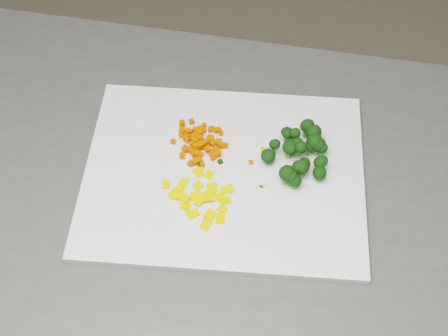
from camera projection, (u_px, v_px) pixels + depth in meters
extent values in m
cube|color=#434341|center=(215.00, 313.00, 1.29)|extent=(1.14, 0.99, 0.90)
cube|color=silver|center=(224.00, 174.00, 0.93)|extent=(0.50, 0.44, 0.01)
cube|color=#D83E02|center=(173.00, 142.00, 0.96)|extent=(0.01, 0.01, 0.01)
cube|color=#D83E02|center=(185.00, 138.00, 0.95)|extent=(0.01, 0.01, 0.01)
cube|color=#D83E02|center=(204.00, 125.00, 0.98)|extent=(0.01, 0.01, 0.01)
cube|color=#D83E02|center=(211.00, 143.00, 0.96)|extent=(0.01, 0.01, 0.01)
cube|color=#D83E02|center=(225.00, 146.00, 0.95)|extent=(0.01, 0.01, 0.01)
cube|color=#D83E02|center=(216.00, 150.00, 0.95)|extent=(0.01, 0.01, 0.01)
cube|color=#D83E02|center=(201.00, 129.00, 0.97)|extent=(0.01, 0.01, 0.01)
cube|color=#D83E02|center=(212.00, 154.00, 0.94)|extent=(0.01, 0.01, 0.01)
cube|color=#D83E02|center=(182.00, 156.00, 0.94)|extent=(0.01, 0.01, 0.01)
cube|color=#D83E02|center=(212.00, 144.00, 0.96)|extent=(0.01, 0.01, 0.01)
cube|color=#D83E02|center=(208.00, 144.00, 0.96)|extent=(0.01, 0.01, 0.01)
cube|color=#D83E02|center=(202.00, 144.00, 0.95)|extent=(0.01, 0.01, 0.01)
cube|color=#D83E02|center=(218.00, 143.00, 0.96)|extent=(0.01, 0.01, 0.01)
cube|color=#D83E02|center=(196.00, 146.00, 0.94)|extent=(0.01, 0.01, 0.01)
cube|color=#D83E02|center=(212.00, 129.00, 0.97)|extent=(0.01, 0.01, 0.01)
cube|color=#D83E02|center=(200.00, 145.00, 0.95)|extent=(0.01, 0.01, 0.01)
cube|color=#D83E02|center=(193.00, 142.00, 0.96)|extent=(0.01, 0.01, 0.01)
cube|color=#D83E02|center=(182.00, 129.00, 0.97)|extent=(0.01, 0.01, 0.01)
cube|color=#D83E02|center=(202.00, 146.00, 0.95)|extent=(0.01, 0.01, 0.01)
cube|color=#D83E02|center=(210.00, 138.00, 0.96)|extent=(0.01, 0.01, 0.01)
cube|color=#D83E02|center=(188.00, 139.00, 0.95)|extent=(0.01, 0.01, 0.01)
cube|color=#D83E02|center=(198.00, 146.00, 0.94)|extent=(0.01, 0.01, 0.01)
cube|color=#D83E02|center=(210.00, 139.00, 0.96)|extent=(0.01, 0.01, 0.01)
cube|color=#D83E02|center=(199.00, 146.00, 0.95)|extent=(0.01, 0.01, 0.01)
cube|color=#D83E02|center=(181.00, 135.00, 0.97)|extent=(0.01, 0.01, 0.01)
cube|color=#D83E02|center=(197.00, 154.00, 0.94)|extent=(0.01, 0.01, 0.01)
cube|color=#D83E02|center=(207.00, 141.00, 0.95)|extent=(0.01, 0.01, 0.01)
cube|color=#D83E02|center=(221.00, 133.00, 0.97)|extent=(0.01, 0.01, 0.01)
cube|color=#D83E02|center=(191.00, 164.00, 0.93)|extent=(0.01, 0.01, 0.01)
cube|color=#D83E02|center=(213.00, 157.00, 0.94)|extent=(0.01, 0.01, 0.01)
cube|color=#D83E02|center=(194.00, 140.00, 0.95)|extent=(0.01, 0.01, 0.01)
cube|color=#D83E02|center=(218.00, 130.00, 0.97)|extent=(0.01, 0.01, 0.01)
cube|color=#D83E02|center=(216.00, 130.00, 0.97)|extent=(0.01, 0.01, 0.01)
cube|color=#D83E02|center=(190.00, 150.00, 0.95)|extent=(0.01, 0.01, 0.01)
cube|color=#D83E02|center=(196.00, 153.00, 0.94)|extent=(0.01, 0.01, 0.01)
cube|color=#D83E02|center=(193.00, 137.00, 0.95)|extent=(0.01, 0.01, 0.01)
cube|color=#D83E02|center=(219.00, 144.00, 0.96)|extent=(0.01, 0.01, 0.01)
cube|color=#D83E02|center=(215.00, 154.00, 0.94)|extent=(0.01, 0.01, 0.01)
cube|color=#D83E02|center=(221.00, 146.00, 0.95)|extent=(0.01, 0.01, 0.01)
cube|color=#D83E02|center=(213.00, 158.00, 0.94)|extent=(0.01, 0.01, 0.01)
cube|color=#D83E02|center=(219.00, 142.00, 0.96)|extent=(0.01, 0.01, 0.01)
cube|color=#D83E02|center=(191.00, 144.00, 0.95)|extent=(0.01, 0.01, 0.01)
cube|color=#D83E02|center=(219.00, 131.00, 0.97)|extent=(0.01, 0.01, 0.01)
cube|color=#D83E02|center=(216.00, 131.00, 0.97)|extent=(0.01, 0.01, 0.01)
cube|color=#D83E02|center=(194.00, 162.00, 0.94)|extent=(0.01, 0.01, 0.01)
cube|color=#D83E02|center=(185.00, 149.00, 0.95)|extent=(0.01, 0.01, 0.01)
cube|color=#D83E02|center=(198.00, 161.00, 0.94)|extent=(0.01, 0.01, 0.01)
cube|color=#D83E02|center=(193.00, 154.00, 0.95)|extent=(0.01, 0.01, 0.01)
cube|color=#D83E02|center=(196.00, 134.00, 0.96)|extent=(0.01, 0.01, 0.01)
cube|color=#D83E02|center=(210.00, 130.00, 0.97)|extent=(0.01, 0.01, 0.01)
cube|color=#D83E02|center=(218.00, 153.00, 0.94)|extent=(0.01, 0.01, 0.01)
cube|color=#D83E02|center=(191.00, 122.00, 0.98)|extent=(0.01, 0.01, 0.01)
cube|color=#D83E02|center=(191.00, 163.00, 0.93)|extent=(0.01, 0.01, 0.01)
cube|color=#D83E02|center=(201.00, 155.00, 0.94)|extent=(0.01, 0.01, 0.01)
cube|color=#D83E02|center=(189.00, 132.00, 0.96)|extent=(0.01, 0.01, 0.01)
cube|color=#D83E02|center=(200.00, 138.00, 0.95)|extent=(0.01, 0.01, 0.01)
cube|color=#D83E02|center=(195.00, 148.00, 0.94)|extent=(0.01, 0.01, 0.01)
cube|color=#D83E02|center=(198.00, 131.00, 0.96)|extent=(0.01, 0.01, 0.01)
cube|color=#D83E02|center=(202.00, 165.00, 0.93)|extent=(0.01, 0.01, 0.01)
cube|color=#D83E02|center=(187.00, 136.00, 0.96)|extent=(0.01, 0.01, 0.01)
cube|color=#D83E02|center=(196.00, 136.00, 0.96)|extent=(0.01, 0.01, 0.01)
cube|color=#D83E02|center=(183.00, 131.00, 0.97)|extent=(0.01, 0.01, 0.01)
cube|color=#D83E02|center=(182.00, 123.00, 0.98)|extent=(0.01, 0.01, 0.01)
cube|color=#D83E02|center=(204.00, 130.00, 0.97)|extent=(0.01, 0.01, 0.01)
cube|color=#D83E02|center=(205.00, 147.00, 0.95)|extent=(0.01, 0.01, 0.01)
cube|color=#D83E02|center=(195.00, 141.00, 0.95)|extent=(0.01, 0.01, 0.01)
cube|color=#D83E02|center=(208.00, 150.00, 0.95)|extent=(0.01, 0.01, 0.01)
cube|color=#D83E02|center=(214.00, 157.00, 0.94)|extent=(0.01, 0.01, 0.01)
cube|color=#D83E02|center=(189.00, 133.00, 0.97)|extent=(0.01, 0.01, 0.01)
cube|color=#D83E02|center=(198.00, 137.00, 0.95)|extent=(0.01, 0.01, 0.01)
cube|color=#D83E02|center=(195.00, 130.00, 0.97)|extent=(0.01, 0.01, 0.01)
cube|color=#D83E02|center=(212.00, 140.00, 0.96)|extent=(0.01, 0.01, 0.01)
cube|color=#D83E02|center=(205.00, 143.00, 0.95)|extent=(0.01, 0.01, 0.01)
cube|color=#D83E02|center=(199.00, 133.00, 0.96)|extent=(0.01, 0.01, 0.01)
cube|color=yellow|center=(212.00, 187.00, 0.91)|extent=(0.02, 0.02, 0.01)
cube|color=yellow|center=(193.00, 214.00, 0.88)|extent=(0.02, 0.02, 0.01)
cube|color=yellow|center=(198.00, 186.00, 0.91)|extent=(0.02, 0.02, 0.00)
cube|color=yellow|center=(208.00, 197.00, 0.90)|extent=(0.02, 0.02, 0.00)
cube|color=yellow|center=(196.00, 196.00, 0.90)|extent=(0.02, 0.02, 0.00)
cube|color=yellow|center=(211.00, 190.00, 0.91)|extent=(0.02, 0.02, 0.01)
cube|color=yellow|center=(177.00, 191.00, 0.91)|extent=(0.02, 0.02, 0.00)
cube|color=yellow|center=(206.00, 224.00, 0.88)|extent=(0.02, 0.02, 0.00)
cube|color=yellow|center=(225.00, 201.00, 0.90)|extent=(0.02, 0.01, 0.00)
cube|color=yellow|center=(183.00, 183.00, 0.92)|extent=(0.02, 0.02, 0.01)
cube|color=yellow|center=(176.00, 195.00, 0.90)|extent=(0.02, 0.02, 0.01)
cube|color=yellow|center=(210.00, 215.00, 0.88)|extent=(0.02, 0.02, 0.01)
cube|color=yellow|center=(223.00, 210.00, 0.89)|extent=(0.02, 0.02, 0.01)
cube|color=yellow|center=(200.00, 201.00, 0.89)|extent=(0.02, 0.02, 0.01)
cube|color=yellow|center=(166.00, 184.00, 0.91)|extent=(0.01, 0.01, 0.00)
cube|color=yellow|center=(196.00, 198.00, 0.90)|extent=(0.01, 0.02, 0.01)
cube|color=yellow|center=(186.00, 207.00, 0.89)|extent=(0.02, 0.02, 0.01)
cube|color=yellow|center=(211.00, 189.00, 0.91)|extent=(0.01, 0.01, 0.01)
cube|color=yellow|center=(185.00, 203.00, 0.90)|extent=(0.02, 0.02, 0.00)
cube|color=yellow|center=(224.00, 201.00, 0.90)|extent=(0.02, 0.02, 0.01)
cube|color=yellow|center=(206.00, 223.00, 0.88)|extent=(0.02, 0.02, 0.01)
cube|color=yellow|center=(184.00, 197.00, 0.90)|extent=(0.02, 0.02, 0.00)
cube|color=yellow|center=(207.00, 197.00, 0.90)|extent=(0.02, 0.02, 0.01)
cube|color=yellow|center=(198.00, 172.00, 0.93)|extent=(0.02, 0.02, 0.01)
cube|color=yellow|center=(220.00, 219.00, 0.88)|extent=(0.02, 0.02, 0.00)
cube|color=yellow|center=(209.00, 175.00, 0.92)|extent=(0.02, 0.02, 0.01)
cube|color=yellow|center=(178.00, 189.00, 0.91)|extent=(0.02, 0.02, 0.01)
cube|color=yellow|center=(227.00, 189.00, 0.91)|extent=(0.02, 0.01, 0.01)
cube|color=yellow|center=(173.00, 195.00, 0.90)|extent=(0.02, 0.02, 0.01)
cube|color=yellow|center=(219.00, 197.00, 0.90)|extent=(0.01, 0.01, 0.01)
cube|color=yellow|center=(264.00, 186.00, 0.91)|extent=(0.01, 0.01, 0.00)
cube|color=black|center=(220.00, 162.00, 0.94)|extent=(0.01, 0.01, 0.00)
cube|color=yellow|center=(262.00, 149.00, 0.95)|extent=(0.01, 0.01, 0.00)
cube|color=black|center=(261.00, 186.00, 0.91)|extent=(0.00, 0.00, 0.00)
cube|color=#D83E02|center=(251.00, 162.00, 0.94)|extent=(0.01, 0.01, 0.00)
cube|color=yellow|center=(201.00, 169.00, 0.93)|extent=(0.01, 0.01, 0.01)
cube|color=#D83E02|center=(221.00, 145.00, 0.96)|extent=(0.00, 0.00, 0.00)
cube|color=black|center=(201.00, 166.00, 0.93)|extent=(0.01, 0.01, 0.00)
cube|color=yellow|center=(183.00, 149.00, 0.95)|extent=(0.01, 0.01, 0.00)
cube|color=yellow|center=(193.00, 138.00, 0.96)|extent=(0.01, 0.01, 0.00)
cube|color=#D83E02|center=(265.00, 152.00, 0.95)|extent=(0.01, 0.01, 0.00)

